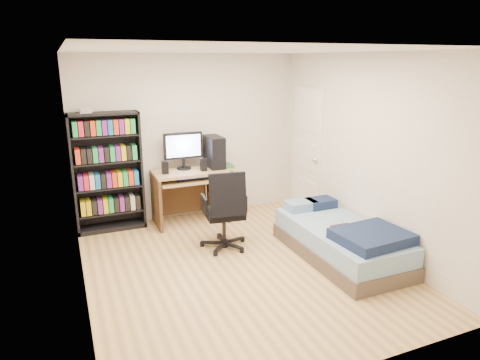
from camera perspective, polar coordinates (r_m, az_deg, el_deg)
name	(u,v)px	position (r m, az deg, el deg)	size (l,w,h in m)	color
room	(240,166)	(4.82, -0.06, 1.90)	(3.58, 4.08, 2.58)	tan
media_shelf	(108,171)	(6.36, -17.25, 1.15)	(0.96, 0.32, 1.78)	black
computer_desk	(196,174)	(6.52, -5.94, 0.85)	(1.08, 0.63, 1.37)	#A68155
office_chair	(225,224)	(5.60, -2.03, -5.87)	(0.71, 0.71, 1.07)	black
wire_cart	(225,182)	(6.69, -2.07, -0.28)	(0.56, 0.42, 0.86)	silver
bed	(342,240)	(5.53, 13.38, -7.80)	(0.93, 1.86, 0.53)	brown
door	(307,152)	(6.82, 8.94, 3.68)	(0.12, 0.80, 2.00)	silver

